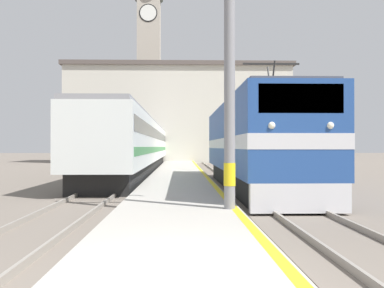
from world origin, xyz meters
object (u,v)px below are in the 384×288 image
at_px(locomotive_train, 253,144).
at_px(catenary_mast, 232,57).
at_px(passenger_train, 141,145).
at_px(clock_tower, 149,65).

bearing_deg(locomotive_train, catenary_mast, -103.11).
relative_size(locomotive_train, catenary_mast, 1.98).
bearing_deg(locomotive_train, passenger_train, 112.11).
bearing_deg(clock_tower, locomotive_train, -80.17).
bearing_deg(clock_tower, passenger_train, -87.34).
relative_size(catenary_mast, clock_tower, 0.31).
distance_m(passenger_train, clock_tower, 31.21).
height_order(catenary_mast, clock_tower, clock_tower).
height_order(locomotive_train, passenger_train, locomotive_train).
xyz_separation_m(locomotive_train, passenger_train, (-6.40, 15.75, 0.04)).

